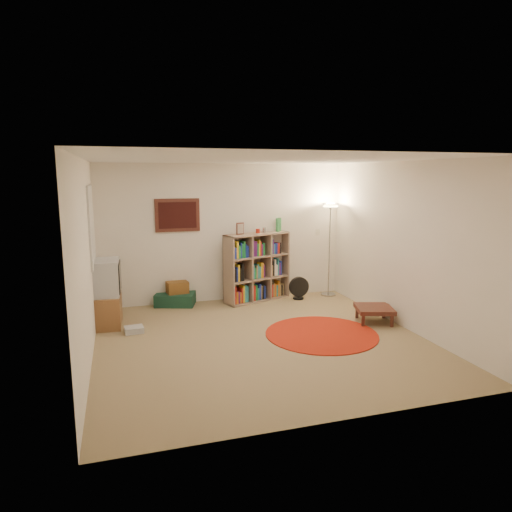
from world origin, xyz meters
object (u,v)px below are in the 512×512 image
Objects in this scene: bookshelf at (256,268)px; side_table at (374,309)px; floor_fan at (299,288)px; tv_stand at (104,294)px; suitcase at (175,299)px; floor_lamp at (330,219)px.

bookshelf is 2.19× the size of side_table.
floor_fan is 1.72m from side_table.
suitcase is (1.17, 0.81, -0.39)m from tv_stand.
floor_lamp is (1.45, -0.05, 0.87)m from bookshelf.
floor_lamp is at bearing 14.82° from suitcase.
tv_stand is 1.32× the size of suitcase.
suitcase is (-2.26, 0.28, -0.11)m from floor_fan.
tv_stand is at bearing -171.07° from floor_fan.
floor_fan is at bearing -170.16° from floor_lamp.
floor_lamp is at bearing 9.91° from floor_fan.
floor_fan is at bearing 11.00° from suitcase.
bookshelf is at bearing 177.84° from floor_lamp.
floor_fan is (-0.66, -0.11, -1.26)m from floor_lamp.
suitcase is at bearing 37.66° from tv_stand.
floor_lamp is 4.26m from tv_stand.
floor_lamp is at bearing 88.73° from side_table.
floor_lamp reaches higher than side_table.
floor_lamp reaches higher than floor_fan.
side_table is at bearing -91.27° from floor_lamp.
bookshelf is 0.85× the size of floor_lamp.
side_table is at bearing -68.69° from floor_fan.
floor_fan reaches higher than suitcase.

